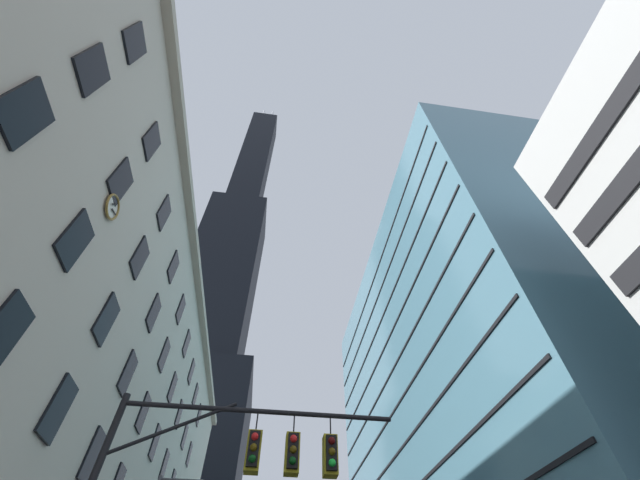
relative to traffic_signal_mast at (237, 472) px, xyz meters
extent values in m
cube|color=beige|center=(-15.70, 18.78, 7.88)|extent=(16.55, 57.20, 25.99)
cube|color=#B2A893|center=(-7.18, 18.78, 20.18)|extent=(0.70, 57.20, 0.60)
cube|color=black|center=(-7.38, -0.82, 3.09)|extent=(0.14, 1.40, 2.20)
cube|color=black|center=(-7.38, 4.18, 3.09)|extent=(0.14, 1.40, 2.20)
cube|color=black|center=(-7.38, 9.18, 3.09)|extent=(0.14, 1.40, 2.20)
cube|color=black|center=(-7.38, -5.82, 7.29)|extent=(0.14, 1.40, 2.20)
cube|color=black|center=(-7.38, -0.82, 7.29)|extent=(0.14, 1.40, 2.20)
cube|color=black|center=(-7.38, 4.18, 7.29)|extent=(0.14, 1.40, 2.20)
cube|color=black|center=(-7.38, 9.18, 7.29)|extent=(0.14, 1.40, 2.20)
cube|color=black|center=(-7.38, 14.18, 7.29)|extent=(0.14, 1.40, 2.20)
cube|color=black|center=(-7.38, 19.18, 7.29)|extent=(0.14, 1.40, 2.20)
cube|color=black|center=(-7.38, 24.18, 7.29)|extent=(0.14, 1.40, 2.20)
cube|color=black|center=(-7.38, -5.82, 11.49)|extent=(0.14, 1.40, 2.20)
cube|color=black|center=(-7.38, -0.82, 11.49)|extent=(0.14, 1.40, 2.20)
cube|color=black|center=(-7.38, 4.18, 11.49)|extent=(0.14, 1.40, 2.20)
cube|color=black|center=(-7.38, 9.18, 11.49)|extent=(0.14, 1.40, 2.20)
cube|color=black|center=(-7.38, 14.18, 11.49)|extent=(0.14, 1.40, 2.20)
cube|color=black|center=(-7.38, 19.18, 11.49)|extent=(0.14, 1.40, 2.20)
cube|color=black|center=(-7.38, 24.18, 11.49)|extent=(0.14, 1.40, 2.20)
cube|color=black|center=(-7.38, 29.18, 11.49)|extent=(0.14, 1.40, 2.20)
cube|color=black|center=(-7.38, 34.18, 11.49)|extent=(0.14, 1.40, 2.20)
cube|color=black|center=(-7.38, -5.82, 15.69)|extent=(0.14, 1.40, 2.20)
cube|color=black|center=(-7.38, -0.82, 15.69)|extent=(0.14, 1.40, 2.20)
cube|color=black|center=(-7.38, 4.18, 15.69)|extent=(0.14, 1.40, 2.20)
cube|color=black|center=(-7.38, 9.18, 15.69)|extent=(0.14, 1.40, 2.20)
cube|color=black|center=(-7.38, 14.18, 15.69)|extent=(0.14, 1.40, 2.20)
cube|color=black|center=(-7.38, 19.18, 15.69)|extent=(0.14, 1.40, 2.20)
cube|color=black|center=(-7.38, 24.18, 15.69)|extent=(0.14, 1.40, 2.20)
cube|color=black|center=(-7.38, 29.18, 15.69)|extent=(0.14, 1.40, 2.20)
cube|color=black|center=(-7.38, 34.18, 15.69)|extent=(0.14, 1.40, 2.20)
torus|color=olive|center=(-7.31, -0.27, 10.19)|extent=(0.11, 1.23, 1.23)
cylinder|color=silver|center=(-7.35, -0.27, 10.19)|extent=(0.05, 1.07, 1.07)
cube|color=black|center=(-7.28, -0.35, 10.30)|extent=(0.03, 0.24, 0.30)
cube|color=black|center=(-7.28, -0.06, 10.11)|extent=(0.03, 0.47, 0.21)
cube|color=black|center=(-18.10, 78.37, 76.25)|extent=(20.04, 20.04, 68.52)
cube|color=black|center=(-18.10, 78.37, 153.34)|extent=(12.88, 12.88, 85.65)
cylinder|color=silver|center=(-20.68, 78.37, 205.57)|extent=(1.20, 1.20, 18.82)
cylinder|color=silver|center=(-15.53, 78.37, 205.57)|extent=(1.20, 1.20, 18.82)
cube|color=black|center=(14.52, -6.55, 12.89)|extent=(0.16, 9.74, 1.10)
cube|color=teal|center=(22.56, 28.67, 17.68)|extent=(15.98, 51.21, 45.60)
cube|color=black|center=(14.53, 28.67, 10.89)|extent=(0.12, 50.21, 0.24)
cube|color=black|center=(14.53, 28.67, 14.89)|extent=(0.12, 50.21, 0.24)
cube|color=black|center=(14.53, 28.67, 18.89)|extent=(0.12, 50.21, 0.24)
cube|color=black|center=(14.53, 28.67, 22.89)|extent=(0.12, 50.21, 0.24)
cube|color=black|center=(14.53, 28.67, 26.89)|extent=(0.12, 50.21, 0.24)
cube|color=black|center=(14.53, 28.67, 30.89)|extent=(0.12, 50.21, 0.24)
cube|color=black|center=(14.53, 28.67, 34.89)|extent=(0.12, 50.21, 0.24)
cylinder|color=black|center=(0.45, -0.05, 1.60)|extent=(7.91, 0.14, 0.14)
cylinder|color=black|center=(-1.92, -0.05, 1.00)|extent=(3.25, 0.10, 1.64)
cylinder|color=black|center=(0.35, -0.05, 1.30)|extent=(0.04, 0.04, 0.60)
cube|color=black|center=(0.35, -0.05, 0.55)|extent=(0.30, 0.30, 0.90)
cube|color=olive|center=(0.35, 0.12, 0.55)|extent=(0.40, 0.40, 1.04)
sphere|color=red|center=(0.35, -0.21, 0.83)|extent=(0.20, 0.20, 0.20)
sphere|color=#4B3A08|center=(0.35, -0.21, 0.55)|extent=(0.20, 0.20, 0.20)
sphere|color=#083D10|center=(0.35, -0.21, 0.27)|extent=(0.20, 0.20, 0.20)
cylinder|color=black|center=(1.44, -0.05, 1.30)|extent=(0.04, 0.04, 0.60)
cube|color=black|center=(1.44, -0.05, 0.55)|extent=(0.30, 0.30, 0.90)
cube|color=olive|center=(1.44, 0.12, 0.55)|extent=(0.40, 0.40, 1.04)
sphere|color=red|center=(1.44, -0.21, 0.83)|extent=(0.20, 0.20, 0.20)
sphere|color=#4B3A08|center=(1.44, -0.21, 0.55)|extent=(0.20, 0.20, 0.20)
sphere|color=#083D10|center=(1.44, -0.21, 0.27)|extent=(0.20, 0.20, 0.20)
cylinder|color=black|center=(2.53, -0.05, 1.30)|extent=(0.04, 0.04, 0.60)
cube|color=black|center=(2.53, -0.05, 0.55)|extent=(0.30, 0.30, 0.90)
cube|color=olive|center=(2.53, 0.12, 0.55)|extent=(0.40, 0.40, 1.04)
sphere|color=#450808|center=(2.53, -0.21, 0.83)|extent=(0.20, 0.20, 0.20)
sphere|color=#4B3A08|center=(2.53, -0.21, 0.55)|extent=(0.20, 0.20, 0.20)
sphere|color=green|center=(2.53, -0.21, 0.27)|extent=(0.20, 0.20, 0.20)
cylinder|color=#47474C|center=(-3.37, 11.14, 2.80)|extent=(2.14, 0.10, 0.10)
camera|label=1|loc=(0.63, -11.19, -3.28)|focal=20.50mm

